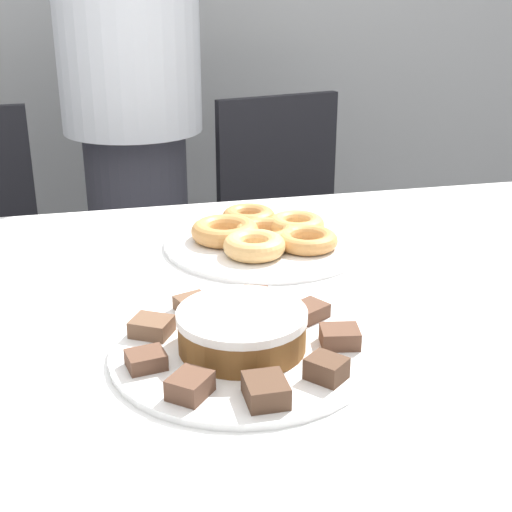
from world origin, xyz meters
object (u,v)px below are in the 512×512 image
(office_chair_right, at_px, (299,260))
(frosted_cake, at_px, (242,329))
(plate_donuts, at_px, (266,243))
(person_standing, at_px, (132,110))
(plate_cake, at_px, (242,351))

(office_chair_right, distance_m, frosted_cake, 1.21)
(plate_donuts, bearing_deg, office_chair_right, 67.77)
(person_standing, xyz_separation_m, plate_cake, (0.05, -1.17, -0.13))
(person_standing, height_order, office_chair_right, person_standing)
(frosted_cake, bearing_deg, plate_cake, 0.00)
(plate_cake, distance_m, frosted_cake, 0.03)
(person_standing, bearing_deg, plate_cake, -87.48)
(plate_cake, xyz_separation_m, frosted_cake, (0.00, 0.00, 0.03))
(office_chair_right, xyz_separation_m, plate_cake, (-0.41, -1.08, 0.32))
(office_chair_right, bearing_deg, frosted_cake, -123.82)
(person_standing, height_order, plate_cake, person_standing)
(plate_donuts, bearing_deg, person_standing, 103.51)
(plate_cake, bearing_deg, frosted_cake, 0.00)
(person_standing, bearing_deg, plate_donuts, -76.49)
(office_chair_right, bearing_deg, person_standing, 155.29)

